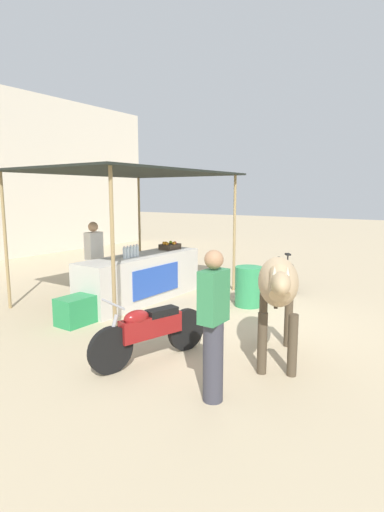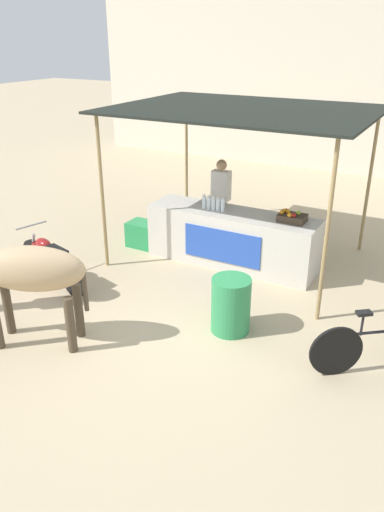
% 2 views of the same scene
% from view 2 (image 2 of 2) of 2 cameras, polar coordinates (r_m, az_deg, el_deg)
% --- Properties ---
extents(ground_plane, '(60.00, 60.00, 0.00)m').
position_cam_2_polar(ground_plane, '(7.27, -2.84, -7.24)').
color(ground_plane, tan).
extents(building_wall_far, '(16.00, 0.50, 5.67)m').
position_cam_2_polar(building_wall_far, '(15.33, 17.35, 19.70)').
color(building_wall_far, beige).
rests_on(building_wall_far, ground).
extents(stall_counter, '(3.00, 0.82, 0.96)m').
position_cam_2_polar(stall_counter, '(8.79, 4.57, 2.05)').
color(stall_counter, beige).
rests_on(stall_counter, ground).
extents(stall_awning, '(4.20, 3.20, 2.66)m').
position_cam_2_polar(stall_awning, '(8.51, 5.92, 15.76)').
color(stall_awning, black).
rests_on(stall_awning, ground).
extents(water_bottle_row, '(0.43, 0.07, 0.25)m').
position_cam_2_polar(water_bottle_row, '(8.68, 2.46, 6.01)').
color(water_bottle_row, silver).
rests_on(water_bottle_row, stall_counter).
extents(fruit_crate, '(0.44, 0.32, 0.18)m').
position_cam_2_polar(fruit_crate, '(8.31, 11.32, 4.37)').
color(fruit_crate, '#3F3326').
rests_on(fruit_crate, stall_counter).
extents(vendor_behind_counter, '(0.34, 0.22, 1.65)m').
position_cam_2_polar(vendor_behind_counter, '(9.54, 3.30, 6.26)').
color(vendor_behind_counter, '#383842').
rests_on(vendor_behind_counter, ground).
extents(cooler_box, '(0.60, 0.44, 0.48)m').
position_cam_2_polar(cooler_box, '(9.62, -5.50, 2.48)').
color(cooler_box, '#268C4C').
rests_on(cooler_box, ground).
extents(water_barrel, '(0.54, 0.54, 0.79)m').
position_cam_2_polar(water_barrel, '(6.84, 4.46, -5.60)').
color(water_barrel, '#2D8C51').
rests_on(water_barrel, ground).
extents(cow, '(1.81, 1.08, 1.44)m').
position_cam_2_polar(cow, '(6.62, -18.37, -1.73)').
color(cow, tan).
rests_on(cow, ground).
extents(motorcycle_parked, '(1.75, 0.70, 0.90)m').
position_cam_2_polar(motorcycle_parked, '(8.37, -15.78, -0.41)').
color(motorcycle_parked, black).
rests_on(motorcycle_parked, ground).
extents(bicycle_leaning, '(1.34, 1.04, 0.85)m').
position_cam_2_polar(bicycle_leaning, '(6.46, 20.19, -9.66)').
color(bicycle_leaning, black).
rests_on(bicycle_leaning, ground).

